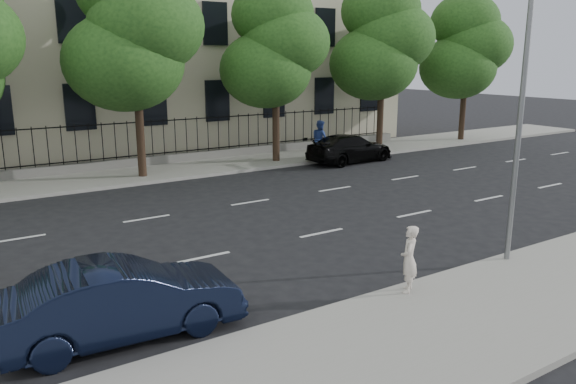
# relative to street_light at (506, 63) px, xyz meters

# --- Properties ---
(ground) EXTENTS (120.00, 120.00, 0.00)m
(ground) POSITION_rel_street_light_xyz_m (-2.50, 1.77, -5.15)
(ground) COLOR black
(ground) RESTS_ON ground
(near_sidewalk) EXTENTS (60.00, 4.00, 0.15)m
(near_sidewalk) POSITION_rel_street_light_xyz_m (-2.50, -2.23, -5.07)
(near_sidewalk) COLOR gray
(near_sidewalk) RESTS_ON ground
(far_sidewalk) EXTENTS (60.00, 4.00, 0.15)m
(far_sidewalk) POSITION_rel_street_light_xyz_m (-2.50, 15.77, -5.07)
(far_sidewalk) COLOR gray
(far_sidewalk) RESTS_ON ground
(lane_markings) EXTENTS (49.60, 4.62, 0.01)m
(lane_markings) POSITION_rel_street_light_xyz_m (-2.50, 6.52, -5.14)
(lane_markings) COLOR silver
(lane_markings) RESTS_ON ground
(iron_fence) EXTENTS (30.00, 0.50, 2.20)m
(iron_fence) POSITION_rel_street_light_xyz_m (-2.50, 17.47, -4.50)
(iron_fence) COLOR slate
(iron_fence) RESTS_ON far_sidewalk
(street_light) EXTENTS (0.25, 3.32, 8.05)m
(street_light) POSITION_rel_street_light_xyz_m (0.00, 0.00, 0.00)
(street_light) COLOR slate
(street_light) RESTS_ON near_sidewalk
(tree_c) EXTENTS (5.89, 5.50, 9.80)m
(tree_c) POSITION_rel_street_light_xyz_m (-4.46, 15.13, 1.26)
(tree_c) COLOR #382619
(tree_c) RESTS_ON far_sidewalk
(tree_d) EXTENTS (5.34, 4.94, 8.84)m
(tree_d) POSITION_rel_street_light_xyz_m (2.54, 15.13, 0.69)
(tree_d) COLOR #382619
(tree_d) RESTS_ON far_sidewalk
(tree_e) EXTENTS (5.71, 5.31, 9.46)m
(tree_e) POSITION_rel_street_light_xyz_m (9.54, 15.13, 1.05)
(tree_e) COLOR #382619
(tree_e) RESTS_ON far_sidewalk
(tree_f) EXTENTS (5.52, 5.12, 9.01)m
(tree_f) POSITION_rel_street_light_xyz_m (16.54, 15.13, 0.73)
(tree_f) COLOR #382619
(tree_f) RESTS_ON far_sidewalk
(navy_sedan) EXTENTS (4.70, 1.92, 1.52)m
(navy_sedan) POSITION_rel_street_light_xyz_m (-9.64, 1.04, -4.39)
(navy_sedan) COLOR black
(navy_sedan) RESTS_ON ground
(black_sedan) EXTENTS (5.12, 2.42, 1.44)m
(black_sedan) POSITION_rel_street_light_xyz_m (5.88, 13.19, -4.43)
(black_sedan) COLOR black
(black_sedan) RESTS_ON ground
(woman_near) EXTENTS (0.67, 0.64, 1.54)m
(woman_near) POSITION_rel_street_light_xyz_m (-3.70, -0.63, -4.23)
(woman_near) COLOR beige
(woman_near) RESTS_ON near_sidewalk
(pedestrian_far) EXTENTS (0.82, 1.02, 1.97)m
(pedestrian_far) POSITION_rel_street_light_xyz_m (4.84, 14.37, -4.01)
(pedestrian_far) COLOR navy
(pedestrian_far) RESTS_ON far_sidewalk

